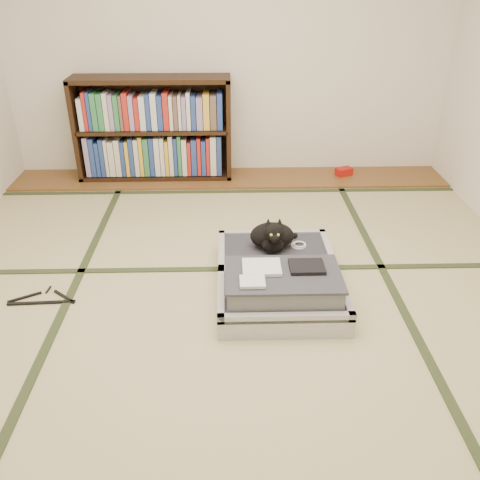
{
  "coord_description": "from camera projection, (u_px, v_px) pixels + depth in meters",
  "views": [
    {
      "loc": [
        -0.02,
        -2.47,
        1.8
      ],
      "look_at": [
        0.05,
        0.35,
        0.25
      ],
      "focal_mm": 38.0,
      "sensor_mm": 36.0,
      "label": 1
    }
  ],
  "objects": [
    {
      "name": "suitcase",
      "position": [
        279.0,
        279.0,
        3.09
      ],
      "size": [
        0.74,
        0.99,
        0.29
      ],
      "color": "silver",
      "rests_on": "floor"
    },
    {
      "name": "room_shell",
      "position": [
        231.0,
        46.0,
        2.33
      ],
      "size": [
        4.5,
        4.5,
        4.5
      ],
      "color": "white",
      "rests_on": "ground"
    },
    {
      "name": "cable_coil",
      "position": [
        299.0,
        245.0,
        3.36
      ],
      "size": [
        0.1,
        0.1,
        0.02
      ],
      "color": "white",
      "rests_on": "suitcase"
    },
    {
      "name": "red_item",
      "position": [
        344.0,
        172.0,
        4.81
      ],
      "size": [
        0.17,
        0.14,
        0.07
      ],
      "primitive_type": "cube",
      "rotation": [
        0.0,
        0.0,
        0.44
      ],
      "color": "#AB140D",
      "rests_on": "wood_strip"
    },
    {
      "name": "bookcase",
      "position": [
        154.0,
        131.0,
        4.61
      ],
      "size": [
        1.4,
        0.32,
        0.92
      ],
      "color": "black",
      "rests_on": "wood_strip"
    },
    {
      "name": "floor",
      "position": [
        233.0,
        305.0,
        3.03
      ],
      "size": [
        4.5,
        4.5,
        0.0
      ],
      "primitive_type": "plane",
      "color": "tan",
      "rests_on": "ground"
    },
    {
      "name": "wood_strip",
      "position": [
        230.0,
        178.0,
        4.78
      ],
      "size": [
        4.0,
        0.5,
        0.02
      ],
      "primitive_type": "cube",
      "color": "brown",
      "rests_on": "ground"
    },
    {
      "name": "tatami_borders",
      "position": [
        232.0,
        262.0,
        3.46
      ],
      "size": [
        4.0,
        4.5,
        0.01
      ],
      "color": "#2D381E",
      "rests_on": "ground"
    },
    {
      "name": "hanger",
      "position": [
        43.0,
        300.0,
        3.07
      ],
      "size": [
        0.41,
        0.19,
        0.01
      ],
      "color": "black",
      "rests_on": "floor"
    },
    {
      "name": "cat",
      "position": [
        273.0,
        236.0,
        3.28
      ],
      "size": [
        0.33,
        0.33,
        0.27
      ],
      "color": "black",
      "rests_on": "suitcase"
    }
  ]
}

